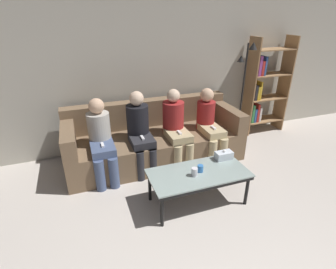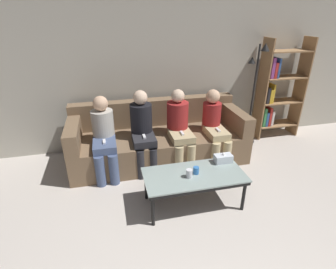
# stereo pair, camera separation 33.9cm
# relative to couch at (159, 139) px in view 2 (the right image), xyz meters

# --- Properties ---
(wall_back) EXTENTS (12.00, 0.06, 2.60)m
(wall_back) POSITION_rel_couch_xyz_m (0.00, 0.56, 0.99)
(wall_back) COLOR #B7B2A3
(wall_back) RESTS_ON ground_plane
(couch) EXTENTS (2.64, 0.98, 0.87)m
(couch) POSITION_rel_couch_xyz_m (0.00, 0.00, 0.00)
(couch) COLOR brown
(couch) RESTS_ON ground_plane
(coffee_table) EXTENTS (1.17, 0.57, 0.43)m
(coffee_table) POSITION_rel_couch_xyz_m (0.17, -1.22, 0.08)
(coffee_table) COLOR #8C9E99
(coffee_table) RESTS_ON ground_plane
(cup_near_left) EXTENTS (0.07, 0.07, 0.09)m
(cup_near_left) POSITION_rel_couch_xyz_m (0.20, -1.21, 0.16)
(cup_near_left) COLOR #3372BF
(cup_near_left) RESTS_ON coffee_table
(cup_near_right) EXTENTS (0.07, 0.07, 0.10)m
(cup_near_right) POSITION_rel_couch_xyz_m (0.10, -1.26, 0.17)
(cup_near_right) COLOR silver
(cup_near_right) RESTS_ON coffee_table
(tissue_box) EXTENTS (0.22, 0.12, 0.13)m
(tissue_box) POSITION_rel_couch_xyz_m (0.61, -1.04, 0.17)
(tissue_box) COLOR silver
(tissue_box) RESTS_ON coffee_table
(bookshelf) EXTENTS (0.80, 0.32, 1.76)m
(bookshelf) POSITION_rel_couch_xyz_m (2.21, 0.33, 0.53)
(bookshelf) COLOR #9E754C
(bookshelf) RESTS_ON ground_plane
(standing_lamp) EXTENTS (0.31, 0.26, 1.70)m
(standing_lamp) POSITION_rel_couch_xyz_m (1.68, 0.19, 0.73)
(standing_lamp) COLOR black
(standing_lamp) RESTS_ON ground_plane
(seated_person_left_end) EXTENTS (0.31, 0.67, 1.11)m
(seated_person_left_end) POSITION_rel_couch_xyz_m (-0.82, -0.23, 0.28)
(seated_person_left_end) COLOR #47567A
(seated_person_left_end) RESTS_ON ground_plane
(seated_person_mid_left) EXTENTS (0.32, 0.62, 1.15)m
(seated_person_mid_left) POSITION_rel_couch_xyz_m (-0.27, -0.21, 0.30)
(seated_person_mid_left) COLOR #28282D
(seated_person_mid_left) RESTS_ON ground_plane
(seated_person_mid_right) EXTENTS (0.32, 0.65, 1.13)m
(seated_person_mid_right) POSITION_rel_couch_xyz_m (0.27, -0.22, 0.29)
(seated_person_mid_right) COLOR tan
(seated_person_mid_right) RESTS_ON ground_plane
(seated_person_right_end) EXTENTS (0.31, 0.65, 1.10)m
(seated_person_right_end) POSITION_rel_couch_xyz_m (0.82, -0.24, 0.27)
(seated_person_right_end) COLOR tan
(seated_person_right_end) RESTS_ON ground_plane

